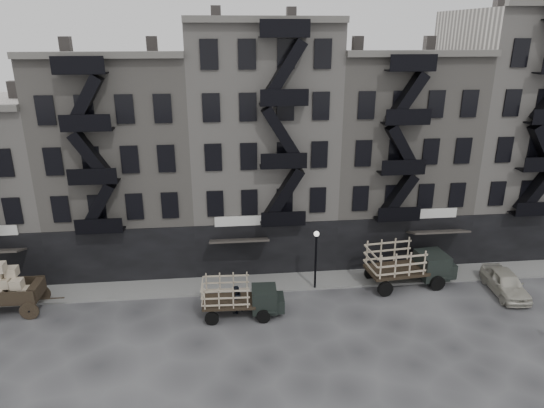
{
  "coord_description": "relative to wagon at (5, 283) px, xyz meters",
  "views": [
    {
      "loc": [
        -2.98,
        -25.89,
        16.59
      ],
      "look_at": [
        0.23,
        4.0,
        5.77
      ],
      "focal_mm": 32.0,
      "sensor_mm": 36.0,
      "label": 1
    }
  ],
  "objects": [
    {
      "name": "stake_truck_west",
      "position": [
        14.31,
        -1.96,
        -0.56
      ],
      "size": [
        5.01,
        2.23,
        2.47
      ],
      "rotation": [
        0.0,
        0.0,
        -0.04
      ],
      "color": "black",
      "rests_on": "ground"
    },
    {
      "name": "lamp_post",
      "position": [
        19.45,
        0.65,
        0.81
      ],
      "size": [
        0.36,
        0.36,
        4.28
      ],
      "color": "black",
      "rests_on": "ground"
    },
    {
      "name": "wagon",
      "position": [
        0.0,
        0.0,
        0.0
      ],
      "size": [
        4.11,
        2.26,
        3.45
      ],
      "rotation": [
        0.0,
        0.0,
        -0.02
      ],
      "color": "black",
      "rests_on": "ground"
    },
    {
      "name": "building_center",
      "position": [
        16.45,
        7.87,
        6.53
      ],
      "size": [
        10.0,
        11.35,
        18.2
      ],
      "color": "#A09A93",
      "rests_on": "ground"
    },
    {
      "name": "pedestrian_mid",
      "position": [
        14.04,
        -1.63,
        -1.06
      ],
      "size": [
        1.12,
        1.08,
        1.82
      ],
      "primitive_type": "imported",
      "rotation": [
        0.0,
        0.0,
        3.76
      ],
      "color": "black",
      "rests_on": "ground"
    },
    {
      "name": "car_east",
      "position": [
        31.95,
        -1.17,
        -1.2
      ],
      "size": [
        2.21,
        4.68,
        1.55
      ],
      "primitive_type": "imported",
      "rotation": [
        0.0,
        0.0,
        -0.09
      ],
      "color": "#B3AFA0",
      "rests_on": "ground"
    },
    {
      "name": "building_east",
      "position": [
        36.45,
        7.87,
        7.03
      ],
      "size": [
        10.0,
        11.35,
        19.2
      ],
      "color": "#A09A93",
      "rests_on": "ground"
    },
    {
      "name": "building_mideast",
      "position": [
        26.45,
        7.87,
        5.53
      ],
      "size": [
        10.0,
        11.35,
        16.2
      ],
      "color": "gray",
      "rests_on": "ground"
    },
    {
      "name": "ground",
      "position": [
        16.45,
        -1.95,
        -1.97
      ],
      "size": [
        140.0,
        140.0,
        0.0
      ],
      "primitive_type": "plane",
      "color": "#38383A",
      "rests_on": "ground"
    },
    {
      "name": "sidewalk",
      "position": [
        16.45,
        1.8,
        -1.89
      ],
      "size": [
        55.0,
        2.5,
        0.15
      ],
      "primitive_type": "cube",
      "color": "slate",
      "rests_on": "ground"
    },
    {
      "name": "stake_truck_east",
      "position": [
        25.88,
        0.65,
        -0.24
      ],
      "size": [
        6.23,
        3.01,
        3.03
      ],
      "rotation": [
        0.0,
        0.0,
        0.1
      ],
      "color": "black",
      "rests_on": "ground"
    },
    {
      "name": "building_midwest",
      "position": [
        6.45,
        7.87,
        5.53
      ],
      "size": [
        10.0,
        11.35,
        16.2
      ],
      "color": "gray",
      "rests_on": "ground"
    }
  ]
}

